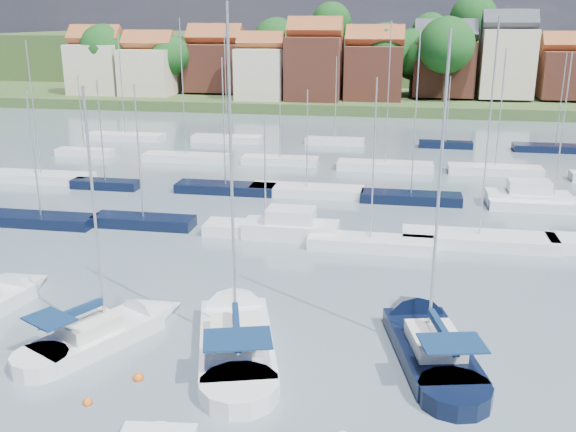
# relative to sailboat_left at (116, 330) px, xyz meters

# --- Properties ---
(ground) EXTENTS (260.00, 260.00, 0.00)m
(ground) POSITION_rel_sailboat_left_xyz_m (11.46, 36.86, -0.36)
(ground) COLOR #4D5C69
(ground) RESTS_ON ground
(sailboat_left) EXTENTS (7.05, 10.17, 13.78)m
(sailboat_left) POSITION_rel_sailboat_left_xyz_m (0.00, 0.00, 0.00)
(sailboat_left) COLOR silver
(sailboat_left) RESTS_ON ground
(sailboat_centre) EXTENTS (7.07, 13.61, 17.80)m
(sailboat_centre) POSITION_rel_sailboat_left_xyz_m (5.94, 1.38, -0.02)
(sailboat_centre) COLOR silver
(sailboat_centre) RESTS_ON ground
(sailboat_navy) EXTENTS (5.82, 12.36, 16.55)m
(sailboat_navy) POSITION_rel_sailboat_left_xyz_m (15.45, 2.11, -0.01)
(sailboat_navy) COLOR black
(sailboat_navy) RESTS_ON ground
(buoy_b) EXTENTS (0.41, 0.41, 0.41)m
(buoy_b) POSITION_rel_sailboat_left_xyz_m (1.43, -5.91, -0.36)
(buoy_b) COLOR #D85914
(buoy_b) RESTS_ON ground
(buoy_c) EXTENTS (0.48, 0.48, 0.48)m
(buoy_c) POSITION_rel_sailboat_left_xyz_m (2.77, -3.72, -0.36)
(buoy_c) COLOR #D85914
(buoy_c) RESTS_ON ground
(buoy_e) EXTENTS (0.51, 0.51, 0.51)m
(buoy_e) POSITION_rel_sailboat_left_xyz_m (13.64, 3.86, -0.36)
(buoy_e) COLOR #D85914
(buoy_e) RESTS_ON ground
(marina_field) EXTENTS (79.62, 41.41, 15.93)m
(marina_field) POSITION_rel_sailboat_left_xyz_m (13.37, 32.01, 0.07)
(marina_field) COLOR silver
(marina_field) RESTS_ON ground
(far_shore_town) EXTENTS (212.46, 90.00, 22.27)m
(far_shore_town) POSITION_rel_sailboat_left_xyz_m (13.69, 129.53, 4.24)
(far_shore_town) COLOR #324B25
(far_shore_town) RESTS_ON ground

